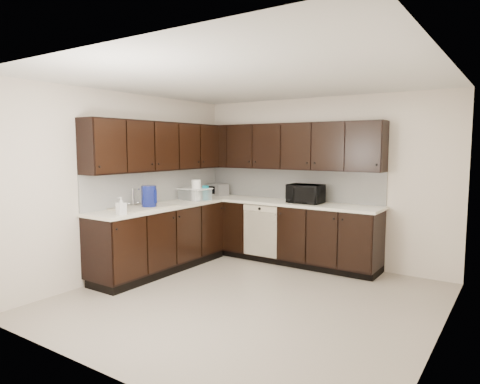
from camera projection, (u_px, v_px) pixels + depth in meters
name	position (u px, v px, depth m)	size (l,w,h in m)	color
floor	(249.00, 300.00, 4.96)	(4.00, 4.00, 0.00)	#AA9D8C
ceiling	(249.00, 80.00, 4.69)	(4.00, 4.00, 0.00)	white
wall_back	(320.00, 181.00, 6.48)	(4.00, 0.02, 2.50)	beige
wall_left	(128.00, 184.00, 5.93)	(0.02, 4.00, 2.50)	beige
wall_right	(442.00, 206.00, 3.72)	(0.02, 4.00, 2.50)	beige
wall_front	(104.00, 217.00, 3.17)	(4.00, 0.02, 2.50)	beige
lower_cabinets	(232.00, 238.00, 6.39)	(3.00, 2.80, 0.90)	black
countertop	(232.00, 204.00, 6.33)	(3.03, 2.83, 0.04)	white
backsplash	(229.00, 185.00, 6.59)	(3.00, 2.80, 0.48)	silver
upper_cabinets	(230.00, 146.00, 6.37)	(3.00, 2.80, 0.70)	black
dishwasher	(260.00, 228.00, 6.45)	(0.58, 0.04, 0.78)	beige
sink	(144.00, 212.00, 5.78)	(0.54, 0.82, 0.42)	beige
microwave	(305.00, 194.00, 6.27)	(0.50, 0.34, 0.28)	black
soap_bottle_a	(121.00, 206.00, 5.22)	(0.10, 0.10, 0.22)	gray
soap_bottle_b	(152.00, 196.00, 6.01)	(0.10, 0.10, 0.27)	gray
toaster_oven	(218.00, 190.00, 7.26)	(0.31, 0.23, 0.20)	silver
storage_bin	(195.00, 194.00, 6.67)	(0.45, 0.33, 0.18)	white
blue_pitcher	(149.00, 197.00, 5.76)	(0.20, 0.20, 0.30)	navy
teal_tumbler	(205.00, 193.00, 6.64)	(0.10, 0.10, 0.22)	#0B7083
paper_towel_roll	(196.00, 190.00, 6.58)	(0.14, 0.14, 0.32)	white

